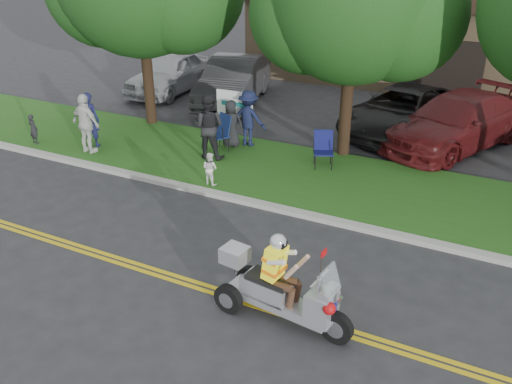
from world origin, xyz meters
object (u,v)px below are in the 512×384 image
at_px(spectator_adult_left, 90,120).
at_px(parked_car_far_left, 170,73).
at_px(parked_car_mid, 401,111).
at_px(lawn_chair_a, 221,130).
at_px(spectator_adult_right, 86,124).
at_px(parked_car_left, 234,81).
at_px(parked_car_right, 456,121).
at_px(trike_scooter, 279,290).
at_px(lawn_chair_b, 323,147).
at_px(spectator_adult_mid, 209,126).

bearing_deg(spectator_adult_left, parked_car_far_left, -85.24).
distance_m(spectator_adult_left, parked_car_mid, 10.14).
relative_size(lawn_chair_a, spectator_adult_left, 0.66).
bearing_deg(spectator_adult_right, lawn_chair_a, -144.32).
height_order(spectator_adult_right, parked_car_left, spectator_adult_right).
distance_m(spectator_adult_right, parked_car_right, 11.39).
xyz_separation_m(parked_car_far_left, parked_car_right, (11.82, -1.35, -0.01)).
distance_m(lawn_chair_a, parked_car_far_left, 7.63).
relative_size(parked_car_far_left, parked_car_right, 0.86).
distance_m(spectator_adult_left, spectator_adult_right, 0.56).
relative_size(trike_scooter, parked_car_left, 0.47).
height_order(lawn_chair_a, parked_car_right, parked_car_right).
bearing_deg(parked_car_right, spectator_adult_right, -124.11).
distance_m(lawn_chair_b, parked_car_mid, 4.37).
distance_m(parked_car_far_left, parked_car_left, 3.21).
height_order(parked_car_far_left, parked_car_mid, parked_car_far_left).
bearing_deg(spectator_adult_right, spectator_adult_mid, -153.38).
xyz_separation_m(parked_car_far_left, parked_car_left, (3.20, -0.21, 0.07)).
bearing_deg(lawn_chair_b, parked_car_left, 114.72).
relative_size(lawn_chair_b, parked_car_left, 0.19).
distance_m(spectator_adult_left, spectator_adult_mid, 3.87).
bearing_deg(parked_car_mid, lawn_chair_b, -93.35).
bearing_deg(parked_car_mid, parked_car_left, -172.06).
bearing_deg(parked_car_far_left, lawn_chair_b, -33.50).
bearing_deg(spectator_adult_right, parked_car_mid, -134.71).
bearing_deg(spectator_adult_right, parked_car_left, -93.05).
distance_m(spectator_adult_mid, parked_car_mid, 6.79).
xyz_separation_m(trike_scooter, parked_car_far_left, (-10.47, 11.65, 0.24)).
relative_size(spectator_adult_left, parked_car_left, 0.31).
height_order(lawn_chair_a, spectator_adult_left, spectator_adult_left).
xyz_separation_m(lawn_chair_a, spectator_adult_mid, (-0.01, -0.68, 0.33)).
xyz_separation_m(lawn_chair_b, parked_car_right, (3.05, 3.63, 0.14)).
bearing_deg(parked_car_mid, spectator_adult_mid, -118.08).
bearing_deg(spectator_adult_left, trike_scooter, 140.53).
bearing_deg(spectator_adult_left, parked_car_left, -112.36).
bearing_deg(lawn_chair_a, parked_car_left, 142.18).
bearing_deg(parked_car_far_left, spectator_adult_right, -77.97).
bearing_deg(spectator_adult_mid, parked_car_mid, -140.17).
relative_size(lawn_chair_a, parked_car_mid, 0.20).
bearing_deg(parked_car_right, parked_car_left, -162.59).
relative_size(spectator_adult_right, parked_car_right, 0.32).
bearing_deg(spectator_adult_mid, parked_car_far_left, -56.17).
relative_size(spectator_adult_mid, spectator_adult_right, 1.07).
bearing_deg(parked_car_far_left, lawn_chair_a, -47.18).
bearing_deg(parked_car_right, lawn_chair_b, -105.19).
relative_size(lawn_chair_b, parked_car_right, 0.18).
xyz_separation_m(trike_scooter, lawn_chair_a, (-4.91, 6.42, 0.15)).
bearing_deg(lawn_chair_a, parked_car_right, 58.79).
bearing_deg(parked_car_mid, trike_scooter, -74.72).
relative_size(spectator_adult_left, parked_car_far_left, 0.35).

